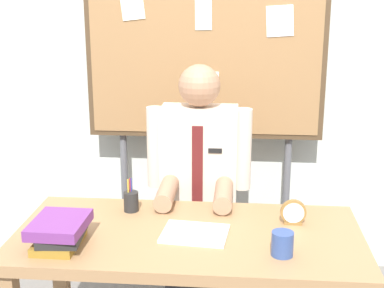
% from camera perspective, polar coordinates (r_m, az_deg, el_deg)
% --- Properties ---
extents(back_wall, '(6.40, 0.08, 2.70)m').
position_cam_1_polar(back_wall, '(3.44, 1.57, 8.96)').
color(back_wall, silver).
rests_on(back_wall, ground_plane).
extents(desk, '(1.51, 0.73, 0.73)m').
position_cam_1_polar(desk, '(2.48, -0.38, -11.14)').
color(desk, '#9E754C').
rests_on(desk, ground_plane).
extents(person, '(0.55, 0.56, 1.39)m').
position_cam_1_polar(person, '(3.01, 0.70, -5.92)').
color(person, '#2D2D33').
rests_on(person, ground_plane).
extents(bulletin_board, '(1.39, 0.09, 1.91)m').
position_cam_1_polar(bulletin_board, '(3.24, 1.34, 9.03)').
color(bulletin_board, '#4C3823').
rests_on(bulletin_board, ground_plane).
extents(book_stack, '(0.22, 0.27, 0.11)m').
position_cam_1_polar(book_stack, '(2.36, -13.45, -8.78)').
color(book_stack, olive).
rests_on(book_stack, desk).
extents(open_notebook, '(0.30, 0.25, 0.01)m').
position_cam_1_polar(open_notebook, '(2.41, 0.30, -9.21)').
color(open_notebook, white).
rests_on(open_notebook, desk).
extents(desk_clock, '(0.11, 0.04, 0.11)m').
position_cam_1_polar(desk_clock, '(2.54, 10.40, -7.03)').
color(desk_clock, olive).
rests_on(desk_clock, desk).
extents(coffee_mug, '(0.09, 0.09, 0.10)m').
position_cam_1_polar(coffee_mug, '(2.25, 9.29, -10.10)').
color(coffee_mug, '#334C8C').
rests_on(coffee_mug, desk).
extents(pen_holder, '(0.07, 0.07, 0.16)m').
position_cam_1_polar(pen_holder, '(2.66, -6.30, -5.87)').
color(pen_holder, '#262626').
rests_on(pen_holder, desk).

